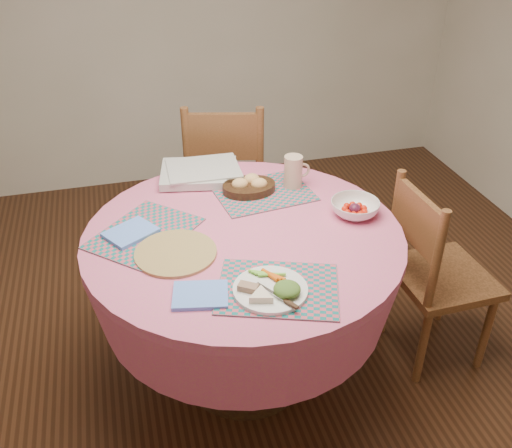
# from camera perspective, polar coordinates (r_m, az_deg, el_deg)

# --- Properties ---
(ground) EXTENTS (4.00, 4.00, 0.00)m
(ground) POSITION_cam_1_polar(r_m,az_deg,el_deg) (2.68, -1.07, -14.41)
(ground) COLOR #331C0F
(ground) RESTS_ON ground
(dining_table) EXTENTS (1.24, 1.24, 0.75)m
(dining_table) POSITION_cam_1_polar(r_m,az_deg,el_deg) (2.31, -1.20, -4.89)
(dining_table) COLOR #D86580
(dining_table) RESTS_ON ground
(chair_right) EXTENTS (0.40, 0.42, 0.88)m
(chair_right) POSITION_cam_1_polar(r_m,az_deg,el_deg) (2.59, 17.34, -4.53)
(chair_right) COLOR brown
(chair_right) RESTS_ON ground
(chair_back) EXTENTS (0.54, 0.52, 0.96)m
(chair_back) POSITION_cam_1_polar(r_m,az_deg,el_deg) (3.11, -3.06, 4.49)
(chair_back) COLOR brown
(chair_back) RESTS_ON ground
(placemat_front) EXTENTS (0.48, 0.42, 0.01)m
(placemat_front) POSITION_cam_1_polar(r_m,az_deg,el_deg) (1.91, 2.20, -6.46)
(placemat_front) COLOR #136A6C
(placemat_front) RESTS_ON dining_table
(placemat_left) EXTENTS (0.49, 0.50, 0.01)m
(placemat_left) POSITION_cam_1_polar(r_m,az_deg,el_deg) (2.23, -11.08, -0.90)
(placemat_left) COLOR #136A6C
(placemat_left) RESTS_ON dining_table
(placemat_back) EXTENTS (0.43, 0.35, 0.01)m
(placemat_back) POSITION_cam_1_polar(r_m,az_deg,el_deg) (2.46, 0.76, 3.14)
(placemat_back) COLOR #136A6C
(placemat_back) RESTS_ON dining_table
(wicker_trivet) EXTENTS (0.30, 0.30, 0.01)m
(wicker_trivet) POSITION_cam_1_polar(r_m,az_deg,el_deg) (2.09, -8.04, -2.88)
(wicker_trivet) COLOR olive
(wicker_trivet) RESTS_ON dining_table
(napkin_near) EXTENTS (0.20, 0.17, 0.01)m
(napkin_near) POSITION_cam_1_polar(r_m,az_deg,el_deg) (1.89, -5.58, -7.09)
(napkin_near) COLOR #6190F9
(napkin_near) RESTS_ON dining_table
(napkin_far) EXTENTS (0.23, 0.21, 0.01)m
(napkin_far) POSITION_cam_1_polar(r_m,az_deg,el_deg) (2.22, -12.43, -0.84)
(napkin_far) COLOR #6190F9
(napkin_far) RESTS_ON placemat_left
(dinner_plate) EXTENTS (0.25, 0.25, 0.05)m
(dinner_plate) POSITION_cam_1_polar(r_m,az_deg,el_deg) (1.88, 1.73, -6.42)
(dinner_plate) COLOR white
(dinner_plate) RESTS_ON placemat_front
(bread_bowl) EXTENTS (0.23, 0.23, 0.08)m
(bread_bowl) POSITION_cam_1_polar(r_m,az_deg,el_deg) (2.45, -0.68, 3.87)
(bread_bowl) COLOR black
(bread_bowl) RESTS_ON placemat_back
(latte_mug) EXTENTS (0.12, 0.08, 0.14)m
(latte_mug) POSITION_cam_1_polar(r_m,az_deg,el_deg) (2.48, 3.78, 5.28)
(latte_mug) COLOR #CDAA8D
(latte_mug) RESTS_ON placemat_back
(fruit_bowl) EXTENTS (0.25, 0.25, 0.06)m
(fruit_bowl) POSITION_cam_1_polar(r_m,az_deg,el_deg) (2.33, 9.86, 1.56)
(fruit_bowl) COLOR white
(fruit_bowl) RESTS_ON dining_table
(newspaper_stack) EXTENTS (0.38, 0.33, 0.04)m
(newspaper_stack) POSITION_cam_1_polar(r_m,az_deg,el_deg) (2.59, -5.63, 5.17)
(newspaper_stack) COLOR silver
(newspaper_stack) RESTS_ON dining_table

